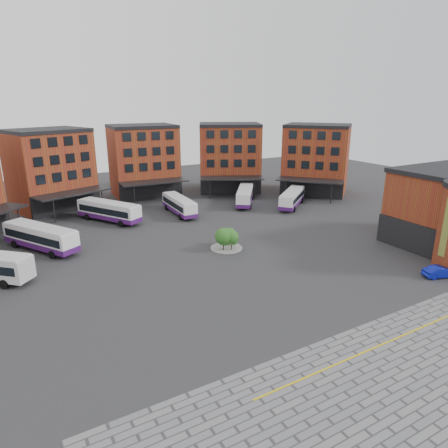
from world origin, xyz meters
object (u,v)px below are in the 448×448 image
tree_island (227,238)px  bus_b (40,237)px  bus_c (109,211)px  bus_f (292,198)px  bus_d (179,205)px  bus_e (245,195)px  blue_car (441,272)px

tree_island → bus_b: bearing=150.5°
bus_c → bus_f: (32.65, -7.66, -0.13)m
tree_island → bus_d: size_ratio=0.40×
bus_d → bus_b: bearing=-161.2°
bus_b → bus_c: 14.32m
tree_island → bus_c: (-10.57, 21.09, 0.09)m
bus_b → tree_island: bearing=-60.1°
bus_e → blue_car: bus_e is taller
tree_island → bus_f: (22.08, 13.43, -0.03)m
tree_island → bus_d: bearing=85.8°
tree_island → bus_f: size_ratio=0.43×
bus_d → bus_e: (13.99, 0.13, 0.09)m
blue_car → bus_e: bearing=21.5°
bus_c → bus_b: bearing=-173.5°
tree_island → bus_c: size_ratio=0.38×
bus_e → blue_car: (1.50, -39.42, -1.09)m
bus_f → bus_b: bearing=-127.5°
bus_d → bus_e: size_ratio=1.02×
bus_b → bus_f: (44.10, 0.95, -0.16)m
bus_e → bus_d: bearing=-142.9°
tree_island → bus_c: bus_c is taller
blue_car → bus_c: bearing=53.2°
bus_b → bus_c: size_ratio=1.02×
bus_c → bus_d: size_ratio=1.07×
bus_c → bus_d: (12.02, -1.63, -0.17)m
bus_c → blue_car: 49.32m
tree_island → blue_car: 26.10m
bus_e → bus_f: size_ratio=1.05×
bus_f → blue_car: size_ratio=2.56×
bus_c → bus_d: 12.13m
bus_d → blue_car: size_ratio=2.72×
bus_b → bus_f: bearing=-29.3°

